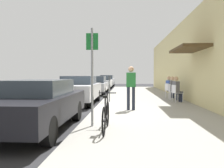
% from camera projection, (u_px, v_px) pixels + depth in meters
% --- Properties ---
extents(ground_plane, '(60.00, 60.00, 0.00)m').
position_uv_depth(ground_plane, '(93.00, 113.00, 9.15)').
color(ground_plane, '#2D2D30').
extents(sidewalk_slab, '(4.50, 32.00, 0.12)m').
position_uv_depth(sidewalk_slab, '(146.00, 105.00, 11.00)').
color(sidewalk_slab, '#9E9B93').
rests_on(sidewalk_slab, ground_plane).
extents(building_facade, '(1.40, 32.00, 4.58)m').
position_uv_depth(building_facade, '(198.00, 58.00, 10.77)').
color(building_facade, beige).
rests_on(building_facade, ground_plane).
extents(parked_car_0, '(1.80, 4.40, 1.35)m').
position_uv_depth(parked_car_0, '(37.00, 104.00, 6.24)').
color(parked_car_0, black).
rests_on(parked_car_0, ground_plane).
extents(parked_car_1, '(1.80, 4.40, 1.43)m').
position_uv_depth(parked_car_1, '(79.00, 89.00, 11.86)').
color(parked_car_1, '#B7B7BC').
rests_on(parked_car_1, ground_plane).
extents(parked_car_2, '(1.80, 4.40, 1.39)m').
position_uv_depth(parked_car_2, '(95.00, 85.00, 18.21)').
color(parked_car_2, '#B7B7BC').
rests_on(parked_car_2, ground_plane).
extents(parked_car_3, '(1.80, 4.40, 1.39)m').
position_uv_depth(parked_car_3, '(102.00, 82.00, 23.61)').
color(parked_car_3, silver).
rests_on(parked_car_3, ground_plane).
extents(parked_car_4, '(1.80, 4.40, 1.47)m').
position_uv_depth(parked_car_4, '(107.00, 81.00, 28.92)').
color(parked_car_4, '#B7B7BC').
rests_on(parked_car_4, ground_plane).
extents(parking_meter, '(0.12, 0.10, 1.32)m').
position_uv_depth(parking_meter, '(109.00, 87.00, 11.82)').
color(parking_meter, slate).
rests_on(parking_meter, sidewalk_slab).
extents(street_sign, '(0.32, 0.06, 2.60)m').
position_uv_depth(street_sign, '(92.00, 69.00, 6.15)').
color(street_sign, gray).
rests_on(street_sign, sidewalk_slab).
extents(bicycle_0, '(0.46, 1.71, 0.90)m').
position_uv_depth(bicycle_0, '(106.00, 116.00, 5.68)').
color(bicycle_0, black).
rests_on(bicycle_0, sidewalk_slab).
extents(cafe_chair_0, '(0.54, 0.54, 0.87)m').
position_uv_depth(cafe_chair_0, '(176.00, 92.00, 11.67)').
color(cafe_chair_0, silver).
rests_on(cafe_chair_0, sidewalk_slab).
extents(seated_patron_0, '(0.50, 0.45, 1.29)m').
position_uv_depth(seated_patron_0, '(177.00, 88.00, 11.68)').
color(seated_patron_0, '#232838').
rests_on(seated_patron_0, sidewalk_slab).
extents(cafe_chair_1, '(0.47, 0.47, 0.87)m').
position_uv_depth(cafe_chair_1, '(172.00, 91.00, 12.62)').
color(cafe_chair_1, silver).
rests_on(cafe_chair_1, sidewalk_slab).
extents(seated_patron_1, '(0.44, 0.38, 1.29)m').
position_uv_depth(seated_patron_1, '(173.00, 87.00, 12.61)').
color(seated_patron_1, '#232838').
rests_on(seated_patron_1, sidewalk_slab).
extents(cafe_chair_2, '(0.56, 0.56, 0.87)m').
position_uv_depth(cafe_chair_2, '(169.00, 90.00, 13.62)').
color(cafe_chair_2, silver).
rests_on(cafe_chair_2, sidewalk_slab).
extents(seated_patron_2, '(0.51, 0.47, 1.29)m').
position_uv_depth(seated_patron_2, '(170.00, 86.00, 13.63)').
color(seated_patron_2, '#232838').
rests_on(seated_patron_2, sidewalk_slab).
extents(pedestrian_standing, '(0.36, 0.22, 1.70)m').
position_uv_depth(pedestrian_standing, '(131.00, 84.00, 8.99)').
color(pedestrian_standing, '#232838').
rests_on(pedestrian_standing, sidewalk_slab).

